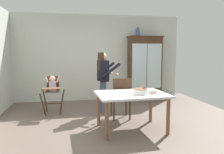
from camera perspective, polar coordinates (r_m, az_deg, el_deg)
ground_plane at (r=4.86m, az=0.62°, el=-12.17°), size 6.24×6.24×0.00m
wall_back at (r=7.20m, az=-3.53°, el=4.88°), size 5.32×0.06×2.70m
china_cabinet at (r=7.30m, az=8.27°, el=2.28°), size 1.10×0.48×2.03m
ceramic_vase at (r=7.23m, az=6.54°, el=11.23°), size 0.13×0.13×0.27m
high_chair_with_toddler at (r=5.81m, az=-14.86°, el=-2.64°), size 0.58×0.69×0.95m
adult_person at (r=5.59m, az=-2.22°, el=0.48°), size 0.57×0.55×1.53m
dining_table at (r=4.45m, az=4.97°, el=-5.34°), size 1.40×1.06×0.74m
birthday_cake at (r=4.34m, az=7.22°, el=-3.66°), size 0.28×0.28×0.19m
serving_bowl at (r=4.49m, az=10.23°, el=-3.71°), size 0.18×0.18×0.05m
dining_chair_far_side at (r=5.14m, az=2.37°, el=-4.72°), size 0.45×0.45×0.96m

